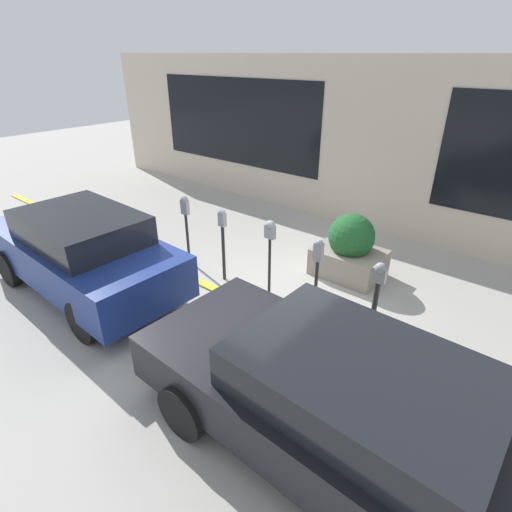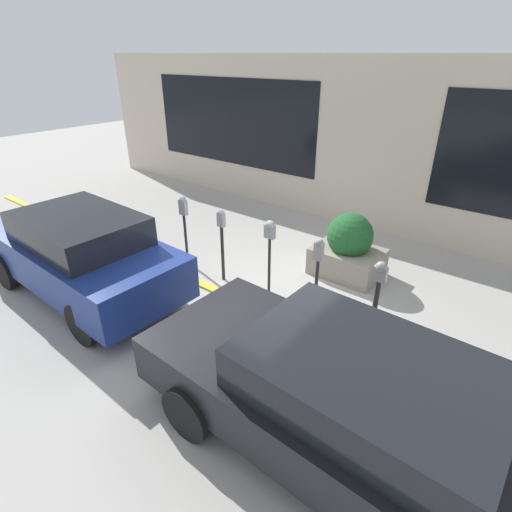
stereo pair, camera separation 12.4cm
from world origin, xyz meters
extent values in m
plane|color=#ADAAA3|center=(0.00, 0.00, 0.00)|extent=(40.00, 40.00, 0.00)
cube|color=gold|center=(0.00, 0.08, 0.02)|extent=(19.00, 0.16, 0.04)
cube|color=beige|center=(0.00, -4.48, 1.97)|extent=(19.00, 0.15, 3.93)
cube|color=black|center=(4.28, -4.39, 2.16)|extent=(5.70, 0.02, 2.36)
cylinder|color=#232326|center=(-2.02, -0.40, 0.52)|extent=(0.08, 0.08, 1.03)
cube|color=#99999E|center=(-2.02, -0.40, 1.14)|extent=(0.20, 0.09, 0.23)
sphere|color=gray|center=(-2.02, -0.40, 1.26)|extent=(0.17, 0.17, 0.17)
cylinder|color=#232326|center=(-1.02, -0.40, 0.52)|extent=(0.05, 0.05, 1.04)
cube|color=#99999E|center=(-1.02, -0.40, 1.20)|extent=(0.14, 0.09, 0.31)
sphere|color=gray|center=(-1.02, -0.40, 1.35)|extent=(0.12, 0.12, 0.12)
cylinder|color=#232326|center=(-0.06, -0.42, 0.57)|extent=(0.05, 0.05, 1.15)
cube|color=#99999E|center=(-0.06, -0.42, 1.27)|extent=(0.19, 0.09, 0.24)
sphere|color=gray|center=(-0.06, -0.42, 1.39)|extent=(0.16, 0.16, 0.16)
cylinder|color=#232326|center=(0.98, -0.34, 0.56)|extent=(0.06, 0.06, 1.11)
cube|color=#99999E|center=(0.98, -0.34, 1.25)|extent=(0.14, 0.09, 0.27)
sphere|color=gray|center=(0.98, -0.34, 1.38)|extent=(0.12, 0.12, 0.12)
cylinder|color=#232326|center=(2.03, -0.39, 0.54)|extent=(0.06, 0.06, 1.08)
cube|color=#99999E|center=(2.03, -0.39, 1.23)|extent=(0.17, 0.09, 0.30)
sphere|color=gray|center=(2.03, -0.39, 1.38)|extent=(0.14, 0.14, 0.14)
cube|color=gray|center=(-0.78, -2.03, 0.27)|extent=(1.29, 0.98, 0.54)
sphere|color=#1E5628|center=(-0.78, -2.03, 0.82)|extent=(0.88, 0.88, 0.88)
cube|color=black|center=(-2.55, 1.64, 0.63)|extent=(4.72, 2.01, 0.59)
cube|color=black|center=(-2.73, 1.64, 1.16)|extent=(2.48, 1.72, 0.46)
cylinder|color=black|center=(-1.10, 0.77, 0.33)|extent=(0.67, 0.23, 0.67)
cylinder|color=black|center=(-1.10, 2.50, 0.33)|extent=(0.67, 0.23, 0.67)
cylinder|color=black|center=(-4.00, 0.77, 0.33)|extent=(0.67, 0.23, 0.67)
cube|color=navy|center=(2.64, 1.54, 0.71)|extent=(4.27, 1.84, 0.72)
cube|color=black|center=(2.48, 1.54, 1.31)|extent=(2.24, 1.58, 0.48)
cylinder|color=black|center=(3.95, 0.75, 0.35)|extent=(0.70, 0.21, 0.70)
cylinder|color=black|center=(3.95, 2.34, 0.35)|extent=(0.70, 0.21, 0.70)
cylinder|color=black|center=(1.34, 0.75, 0.35)|extent=(0.70, 0.21, 0.70)
cylinder|color=black|center=(1.34, 2.34, 0.35)|extent=(0.70, 0.21, 0.70)
camera|label=1|loc=(-3.76, 4.48, 3.94)|focal=28.00mm
camera|label=2|loc=(-3.66, 4.56, 3.94)|focal=28.00mm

